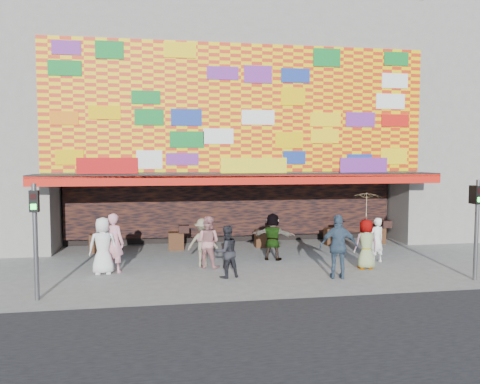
{
  "coord_description": "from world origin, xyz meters",
  "views": [
    {
      "loc": [
        -2.97,
        -13.94,
        3.64
      ],
      "look_at": [
        -0.35,
        2.0,
        2.46
      ],
      "focal_mm": 35.0,
      "sensor_mm": 36.0,
      "label": 1
    }
  ],
  "objects_px": {
    "ped_a": "(103,246)",
    "ped_d": "(203,242)",
    "signal_left": "(35,228)",
    "ped_b": "(114,243)",
    "ped_e": "(339,247)",
    "ped_f": "(273,237)",
    "ped_h": "(377,240)",
    "ped_g": "(366,244)",
    "ped_i": "(208,242)",
    "parasol": "(367,205)",
    "ped_c": "(226,252)",
    "signal_right": "(477,218)"
  },
  "relations": [
    {
      "from": "ped_f",
      "to": "ped_b",
      "type": "bearing_deg",
      "value": 34.19
    },
    {
      "from": "ped_h",
      "to": "ped_i",
      "type": "height_order",
      "value": "ped_i"
    },
    {
      "from": "signal_left",
      "to": "ped_h",
      "type": "distance_m",
      "value": 10.94
    },
    {
      "from": "ped_b",
      "to": "ped_d",
      "type": "relative_size",
      "value": 1.17
    },
    {
      "from": "ped_f",
      "to": "ped_h",
      "type": "xyz_separation_m",
      "value": [
        3.48,
        -0.98,
        -0.05
      ]
    },
    {
      "from": "parasol",
      "to": "ped_b",
      "type": "bearing_deg",
      "value": 174.02
    },
    {
      "from": "signal_right",
      "to": "signal_left",
      "type": "bearing_deg",
      "value": 180.0
    },
    {
      "from": "ped_d",
      "to": "ped_g",
      "type": "distance_m",
      "value": 5.39
    },
    {
      "from": "ped_b",
      "to": "ped_d",
      "type": "xyz_separation_m",
      "value": [
        2.87,
        0.38,
        -0.14
      ]
    },
    {
      "from": "signal_right",
      "to": "ped_f",
      "type": "distance_m",
      "value": 6.56
    },
    {
      "from": "signal_left",
      "to": "ped_e",
      "type": "height_order",
      "value": "signal_left"
    },
    {
      "from": "ped_h",
      "to": "ped_i",
      "type": "bearing_deg",
      "value": -16.23
    },
    {
      "from": "ped_a",
      "to": "ped_d",
      "type": "distance_m",
      "value": 3.23
    },
    {
      "from": "ped_b",
      "to": "signal_left",
      "type": "bearing_deg",
      "value": 89.04
    },
    {
      "from": "parasol",
      "to": "signal_right",
      "type": "bearing_deg",
      "value": -35.19
    },
    {
      "from": "ped_e",
      "to": "ped_g",
      "type": "distance_m",
      "value": 1.71
    },
    {
      "from": "ped_d",
      "to": "ped_h",
      "type": "xyz_separation_m",
      "value": [
        6.03,
        -0.39,
        -0.02
      ]
    },
    {
      "from": "ped_i",
      "to": "ped_h",
      "type": "bearing_deg",
      "value": -153.11
    },
    {
      "from": "ped_h",
      "to": "parasol",
      "type": "relative_size",
      "value": 0.88
    },
    {
      "from": "ped_a",
      "to": "ped_e",
      "type": "xyz_separation_m",
      "value": [
        7.09,
        -1.72,
        0.08
      ]
    },
    {
      "from": "ped_e",
      "to": "ped_f",
      "type": "relative_size",
      "value": 1.16
    },
    {
      "from": "ped_a",
      "to": "ped_h",
      "type": "height_order",
      "value": "ped_a"
    },
    {
      "from": "signal_left",
      "to": "ped_b",
      "type": "distance_m",
      "value": 3.3
    },
    {
      "from": "ped_d",
      "to": "ped_b",
      "type": "bearing_deg",
      "value": 20.89
    },
    {
      "from": "signal_left",
      "to": "ped_d",
      "type": "distance_m",
      "value": 5.57
    },
    {
      "from": "ped_b",
      "to": "ped_c",
      "type": "distance_m",
      "value": 3.65
    },
    {
      "from": "ped_f",
      "to": "ped_h",
      "type": "bearing_deg",
      "value": -171.7
    },
    {
      "from": "ped_b",
      "to": "ped_i",
      "type": "height_order",
      "value": "ped_b"
    },
    {
      "from": "signal_right",
      "to": "ped_i",
      "type": "relative_size",
      "value": 1.75
    },
    {
      "from": "ped_c",
      "to": "ped_g",
      "type": "distance_m",
      "value": 4.69
    },
    {
      "from": "ped_a",
      "to": "ped_g",
      "type": "relative_size",
      "value": 1.1
    },
    {
      "from": "ped_c",
      "to": "ped_h",
      "type": "height_order",
      "value": "ped_c"
    },
    {
      "from": "signal_right",
      "to": "parasol",
      "type": "bearing_deg",
      "value": 144.81
    },
    {
      "from": "ped_a",
      "to": "parasol",
      "type": "bearing_deg",
      "value": 173.3
    },
    {
      "from": "ped_b",
      "to": "ped_g",
      "type": "relative_size",
      "value": 1.16
    },
    {
      "from": "ped_f",
      "to": "ped_a",
      "type": "bearing_deg",
      "value": 35.28
    },
    {
      "from": "signal_left",
      "to": "parasol",
      "type": "distance_m",
      "value": 9.95
    },
    {
      "from": "ped_c",
      "to": "ped_f",
      "type": "relative_size",
      "value": 0.95
    },
    {
      "from": "parasol",
      "to": "ped_h",
      "type": "bearing_deg",
      "value": 47.45
    },
    {
      "from": "signal_right",
      "to": "ped_c",
      "type": "relative_size",
      "value": 1.89
    },
    {
      "from": "ped_g",
      "to": "ped_h",
      "type": "bearing_deg",
      "value": -135.83
    },
    {
      "from": "ped_b",
      "to": "ped_e",
      "type": "xyz_separation_m",
      "value": [
        6.77,
        -1.89,
        0.03
      ]
    },
    {
      "from": "signal_right",
      "to": "ped_a",
      "type": "distance_m",
      "value": 11.39
    },
    {
      "from": "ped_h",
      "to": "parasol",
      "type": "distance_m",
      "value": 1.76
    },
    {
      "from": "signal_left",
      "to": "signal_right",
      "type": "xyz_separation_m",
      "value": [
        12.4,
        0.0,
        0.0
      ]
    },
    {
      "from": "ped_g",
      "to": "parasol",
      "type": "distance_m",
      "value": 1.29
    },
    {
      "from": "parasol",
      "to": "ped_f",
      "type": "bearing_deg",
      "value": 146.05
    },
    {
      "from": "signal_right",
      "to": "ped_g",
      "type": "bearing_deg",
      "value": 144.81
    },
    {
      "from": "ped_g",
      "to": "parasol",
      "type": "xyz_separation_m",
      "value": [
        -0.0,
        0.0,
        1.29
      ]
    },
    {
      "from": "ped_g",
      "to": "ped_h",
      "type": "xyz_separation_m",
      "value": [
        0.78,
        0.84,
        -0.04
      ]
    }
  ]
}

